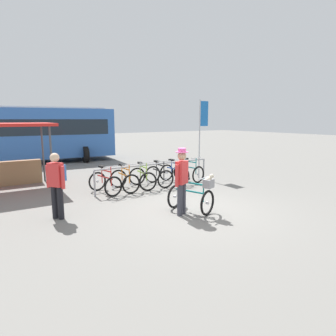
{
  "coord_description": "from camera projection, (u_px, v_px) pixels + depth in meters",
  "views": [
    {
      "loc": [
        -4.67,
        -5.86,
        2.45
      ],
      "look_at": [
        -0.07,
        1.14,
        1.0
      ],
      "focal_mm": 30.54,
      "sensor_mm": 36.0,
      "label": 1
    }
  ],
  "objects": [
    {
      "name": "ground_plane",
      "position": [
        193.0,
        210.0,
        7.77
      ],
      "size": [
        80.0,
        80.0,
        0.0
      ],
      "primitive_type": "plane",
      "color": "slate"
    },
    {
      "name": "bike_rack_rail",
      "position": [
        156.0,
        168.0,
        10.22
      ],
      "size": [
        4.61,
        0.13,
        0.88
      ],
      "color": "#99999E",
      "rests_on": "ground"
    },
    {
      "name": "racked_bike_red",
      "position": [
        105.0,
        183.0,
        9.4
      ],
      "size": [
        0.83,
        1.17,
        0.97
      ],
      "color": "black",
      "rests_on": "ground"
    },
    {
      "name": "racked_bike_orange",
      "position": [
        124.0,
        180.0,
        9.79
      ],
      "size": [
        0.67,
        1.09,
        0.97
      ],
      "color": "black",
      "rests_on": "ground"
    },
    {
      "name": "racked_bike_lime",
      "position": [
        142.0,
        178.0,
        10.17
      ],
      "size": [
        0.77,
        1.15,
        0.97
      ],
      "color": "black",
      "rests_on": "ground"
    },
    {
      "name": "racked_bike_black",
      "position": [
        159.0,
        176.0,
        10.56
      ],
      "size": [
        0.73,
        1.13,
        0.97
      ],
      "color": "black",
      "rests_on": "ground"
    },
    {
      "name": "racked_bike_blue",
      "position": [
        174.0,
        174.0,
        10.95
      ],
      "size": [
        0.7,
        1.12,
        0.97
      ],
      "color": "black",
      "rests_on": "ground"
    },
    {
      "name": "racked_bike_teal",
      "position": [
        189.0,
        172.0,
        11.34
      ],
      "size": [
        0.83,
        1.18,
        0.97
      ],
      "color": "black",
      "rests_on": "ground"
    },
    {
      "name": "featured_bicycle",
      "position": [
        195.0,
        195.0,
        7.48
      ],
      "size": [
        0.99,
        1.26,
        1.09
      ],
      "color": "black",
      "rests_on": "ground"
    },
    {
      "name": "person_with_featured_bike",
      "position": [
        182.0,
        179.0,
        7.23
      ],
      "size": [
        0.49,
        0.33,
        1.72
      ],
      "color": "#383842",
      "rests_on": "ground"
    },
    {
      "name": "pedestrian_with_backpack",
      "position": [
        57.0,
        181.0,
        6.95
      ],
      "size": [
        0.46,
        0.47,
        1.64
      ],
      "color": "black",
      "rests_on": "ground"
    },
    {
      "name": "bus_distant",
      "position": [
        18.0,
        132.0,
        15.49
      ],
      "size": [
        10.17,
        3.92,
        3.08
      ],
      "color": "#3366B7",
      "rests_on": "ground"
    },
    {
      "name": "market_stall",
      "position": [
        5.0,
        149.0,
        10.05
      ],
      "size": [
        3.16,
        2.38,
        2.3
      ],
      "color": "#4C4C51",
      "rests_on": "ground"
    },
    {
      "name": "banner_flag",
      "position": [
        202.0,
        124.0,
        11.64
      ],
      "size": [
        0.45,
        0.05,
        3.2
      ],
      "color": "#B2B2B7",
      "rests_on": "ground"
    }
  ]
}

